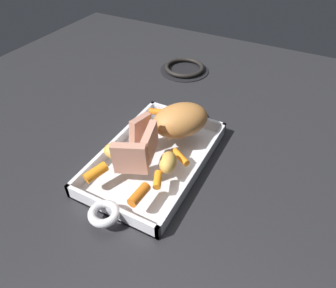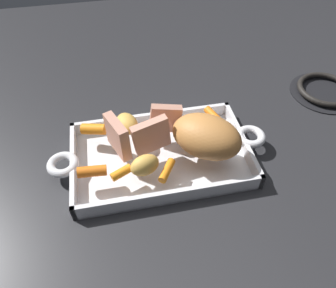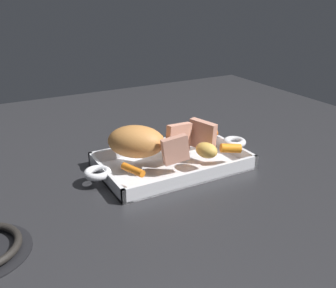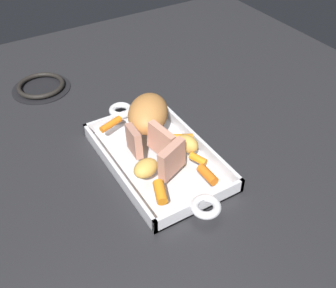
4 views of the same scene
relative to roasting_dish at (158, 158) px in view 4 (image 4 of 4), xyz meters
name	(u,v)px [view 4 (image 4 of 4)]	position (x,y,z in m)	size (l,w,h in m)	color
ground_plane	(158,161)	(0.00, 0.00, -0.01)	(1.65, 1.65, 0.00)	#232326
roasting_dish	(158,158)	(0.00, 0.00, 0.00)	(0.46, 0.23, 0.04)	silver
pork_roast	(148,113)	(0.09, -0.02, 0.07)	(0.14, 0.10, 0.08)	#BB793D
roast_slice_thin	(172,159)	(-0.08, 0.01, 0.06)	(0.02, 0.07, 0.07)	tan
roast_slice_outer	(134,141)	(0.02, 0.05, 0.06)	(0.02, 0.06, 0.06)	tan
roast_slice_thick	(162,141)	(-0.02, 0.00, 0.06)	(0.02, 0.07, 0.07)	tan
baby_carrot_southeast	(111,124)	(0.13, 0.06, 0.04)	(0.02, 0.02, 0.06)	orange
baby_carrot_center_right	(181,136)	(0.00, -0.07, 0.04)	(0.02, 0.02, 0.05)	orange
baby_carrot_southwest	(208,175)	(-0.14, -0.04, 0.04)	(0.02, 0.02, 0.05)	orange
baby_carrot_long	(198,159)	(-0.09, -0.06, 0.04)	(0.02, 0.02, 0.04)	orange
baby_carrot_northwest	(160,192)	(-0.13, 0.07, 0.04)	(0.02, 0.02, 0.05)	orange
potato_halved	(146,168)	(-0.06, 0.06, 0.05)	(0.06, 0.04, 0.04)	gold
potato_golden_large	(188,144)	(-0.04, -0.06, 0.05)	(0.06, 0.04, 0.04)	gold
stove_burner_rear	(41,86)	(0.46, 0.14, 0.00)	(0.17, 0.17, 0.02)	black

